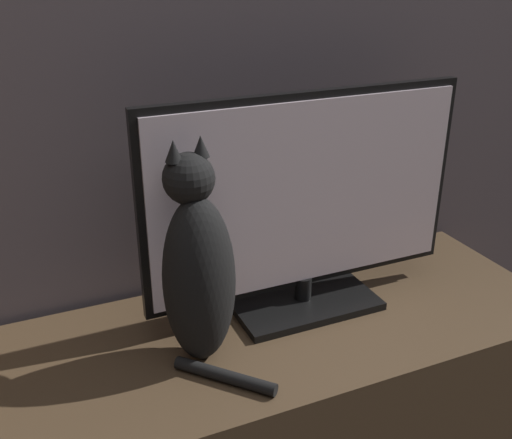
% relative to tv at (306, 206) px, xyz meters
% --- Properties ---
extents(tv_stand, '(1.41, 0.56, 0.41)m').
position_rel_tv_xyz_m(tv_stand, '(-0.07, -0.07, -0.48)').
color(tv_stand, brown).
rests_on(tv_stand, ground_plane).
extents(tv, '(0.83, 0.22, 0.56)m').
position_rel_tv_xyz_m(tv, '(0.00, 0.00, 0.00)').
color(tv, black).
rests_on(tv, tv_stand).
extents(cat, '(0.20, 0.29, 0.51)m').
position_rel_tv_xyz_m(cat, '(-0.31, -0.10, -0.06)').
color(cat, black).
rests_on(cat, tv_stand).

